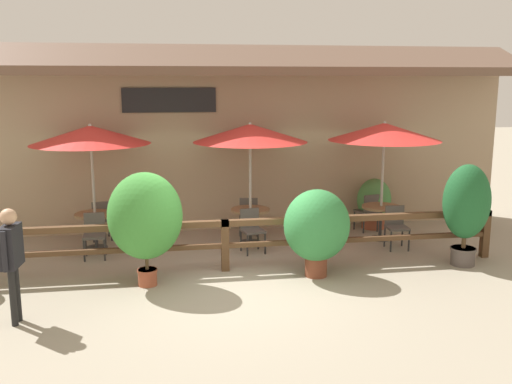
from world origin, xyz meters
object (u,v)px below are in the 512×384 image
object	(u,v)px
chair_near_streetside	(95,233)
patio_umbrella_middle	(250,133)
chair_far_wallside	(368,210)
potted_plant_corner_fern	(466,206)
chair_near_wallside	(101,218)
potted_plant_broad_leaf	(374,203)
chair_far_streetside	(396,225)
potted_plant_tall_tropical	(145,217)
dining_table_near	(95,221)
patio_umbrella_far	(384,132)
chair_middle_wallside	(249,213)
pedestrian	(11,251)
dining_table_middle	(250,216)
chair_middle_streetside	(252,228)
potted_plant_entrance_palm	(317,227)
dining_table_far	(381,213)
patio_umbrella_near	(90,135)

from	to	relation	value
chair_near_streetside	patio_umbrella_middle	bearing A→B (deg)	6.88
chair_far_wallside	potted_plant_corner_fern	world-z (taller)	potted_plant_corner_fern
chair_near_wallside	potted_plant_broad_leaf	distance (m)	6.22
chair_far_streetside	potted_plant_tall_tropical	distance (m)	5.27
chair_near_streetside	potted_plant_broad_leaf	bearing A→B (deg)	9.43
dining_table_near	patio_umbrella_far	size ratio (longest dim) A/B	0.32
chair_middle_wallside	pedestrian	xyz separation A→B (m)	(-4.00, -4.16, 0.59)
dining_table_middle	potted_plant_broad_leaf	size ratio (longest dim) A/B	0.70
chair_middle_streetside	potted_plant_entrance_palm	xyz separation A→B (m)	(0.91, -1.62, 0.40)
potted_plant_tall_tropical	dining_table_far	bearing A→B (deg)	22.82
patio_umbrella_near	potted_plant_entrance_palm	size ratio (longest dim) A/B	1.65
chair_near_streetside	chair_middle_wallside	size ratio (longest dim) A/B	1.00
patio_umbrella_near	chair_middle_wallside	world-z (taller)	patio_umbrella_near
chair_near_wallside	chair_middle_streetside	bearing A→B (deg)	142.34
chair_far_streetside	potted_plant_corner_fern	xyz separation A→B (m)	(0.82, -1.24, 0.65)
potted_plant_tall_tropical	potted_plant_entrance_palm	size ratio (longest dim) A/B	1.24
dining_table_near	chair_near_wallside	xyz separation A→B (m)	(0.05, 0.63, -0.10)
patio_umbrella_middle	potted_plant_tall_tropical	bearing A→B (deg)	-133.11
potted_plant_tall_tropical	chair_middle_wallside	bearing A→B (deg)	53.04
patio_umbrella_middle	potted_plant_corner_fern	size ratio (longest dim) A/B	1.34
chair_far_streetside	potted_plant_entrance_palm	xyz separation A→B (m)	(-2.08, -1.40, 0.40)
dining_table_near	chair_middle_wallside	size ratio (longest dim) A/B	0.94
dining_table_near	chair_far_streetside	size ratio (longest dim) A/B	0.94
potted_plant_corner_fern	potted_plant_entrance_palm	distance (m)	2.92
chair_middle_streetside	chair_far_wallside	world-z (taller)	same
patio_umbrella_far	chair_near_wallside	bearing A→B (deg)	171.48
chair_near_streetside	pedestrian	size ratio (longest dim) A/B	0.52
dining_table_middle	potted_plant_corner_fern	world-z (taller)	potted_plant_corner_fern
dining_table_far	chair_far_streetside	world-z (taller)	chair_far_streetside
patio_umbrella_near	chair_near_streetside	distance (m)	1.96
dining_table_far	potted_plant_tall_tropical	bearing A→B (deg)	-157.18
dining_table_near	potted_plant_entrance_palm	distance (m)	4.70
patio_umbrella_near	pedestrian	size ratio (longest dim) A/B	1.53
patio_umbrella_near	potted_plant_tall_tropical	distance (m)	2.85
chair_far_streetside	chair_far_wallside	size ratio (longest dim) A/B	1.00
dining_table_far	chair_middle_wallside	bearing A→B (deg)	163.91
patio_umbrella_middle	patio_umbrella_far	size ratio (longest dim) A/B	1.00
dining_table_middle	chair_far_wallside	distance (m)	2.87
potted_plant_entrance_palm	chair_far_wallside	bearing A→B (deg)	54.59
patio_umbrella_far	pedestrian	size ratio (longest dim) A/B	1.53
chair_middle_wallside	dining_table_far	size ratio (longest dim) A/B	1.06
patio_umbrella_middle	pedestrian	xyz separation A→B (m)	(-3.93, -3.53, -1.27)
dining_table_far	potted_plant_corner_fern	distance (m)	2.20
dining_table_middle	potted_plant_corner_fern	size ratio (longest dim) A/B	0.43
patio_umbrella_near	patio_umbrella_middle	bearing A→B (deg)	-1.90
dining_table_near	potted_plant_broad_leaf	bearing A→B (deg)	6.20
chair_near_streetside	chair_middle_streetside	world-z (taller)	same
patio_umbrella_near	patio_umbrella_far	xyz separation A→B (m)	(6.07, -0.28, 0.00)
dining_table_middle	dining_table_near	bearing A→B (deg)	178.10
dining_table_near	chair_middle_streetside	distance (m)	3.23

